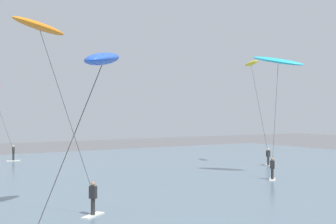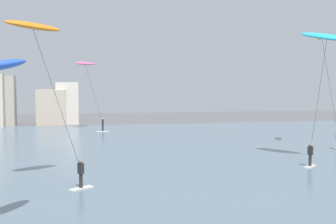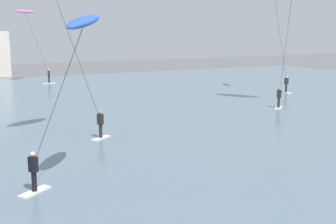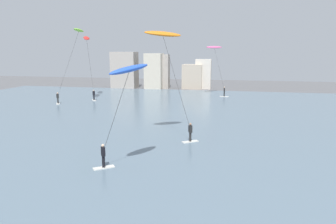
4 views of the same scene
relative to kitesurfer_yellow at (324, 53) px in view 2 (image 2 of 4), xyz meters
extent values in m
cube|color=slate|center=(-19.71, -1.86, -8.46)|extent=(84.00, 52.00, 0.10)
cube|color=#A89E93|center=(-31.53, 26.52, -5.09)|extent=(2.72, 2.03, 6.84)
cube|color=#B7A893|center=(-25.44, 27.13, -6.06)|extent=(3.97, 3.11, 4.89)
cube|color=beige|center=(-23.30, 27.51, -5.54)|extent=(3.08, 2.08, 5.92)
cylinder|color=#333333|center=(0.39, -0.39, -3.02)|extent=(1.17, 1.16, 8.60)
ellipsoid|color=yellow|center=(-0.18, 0.17, 1.43)|extent=(1.57, 2.55, 0.66)
cube|color=silver|center=(-20.86, -10.75, -8.38)|extent=(1.40, 1.16, 0.06)
cylinder|color=black|center=(-20.86, -10.75, -7.96)|extent=(0.20, 0.20, 0.78)
cube|color=black|center=(-20.86, -10.75, -7.27)|extent=(0.37, 0.40, 0.60)
sphere|color=#9E7051|center=(-20.86, -10.75, -6.86)|extent=(0.20, 0.20, 0.20)
cylinder|color=#333333|center=(-22.08, -10.52, -3.46)|extent=(2.47, 0.48, 7.72)
ellipsoid|color=orange|center=(-23.30, -10.29, 0.54)|extent=(3.29, 2.60, 0.79)
cube|color=silver|center=(-18.76, 16.39, -8.38)|extent=(1.43, 0.53, 0.06)
cylinder|color=black|center=(-18.76, 16.39, -7.96)|extent=(0.20, 0.20, 0.78)
cube|color=black|center=(-18.76, 16.39, -7.27)|extent=(0.24, 0.35, 0.60)
sphere|color=beige|center=(-18.76, 16.39, -6.86)|extent=(0.20, 0.20, 0.20)
cylinder|color=#333333|center=(-19.73, 17.23, -3.89)|extent=(1.97, 1.71, 6.86)
ellipsoid|color=pink|center=(-20.70, 18.07, -0.31)|extent=(3.29, 3.97, 0.60)
cube|color=silver|center=(-5.22, -7.39, -8.38)|extent=(1.32, 1.28, 0.06)
cylinder|color=black|center=(-5.22, -7.39, -7.96)|extent=(0.20, 0.20, 0.78)
cube|color=black|center=(-5.22, -7.39, -7.27)|extent=(0.39, 0.40, 0.60)
sphere|color=#9E7051|center=(-5.22, -7.39, -6.86)|extent=(0.20, 0.20, 0.20)
cylinder|color=#333333|center=(-4.45, -6.97, -3.38)|extent=(1.57, 0.86, 7.87)
ellipsoid|color=#28B2C6|center=(-3.69, -6.56, 0.70)|extent=(3.52, 3.87, 1.37)
camera|label=1|loc=(-28.59, -29.76, -3.53)|focal=44.88mm
camera|label=2|loc=(-20.39, -34.77, -2.44)|focal=46.02mm
camera|label=3|loc=(-27.93, -34.75, -2.07)|focal=47.09mm
camera|label=4|loc=(-17.59, -36.17, -0.74)|focal=33.57mm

